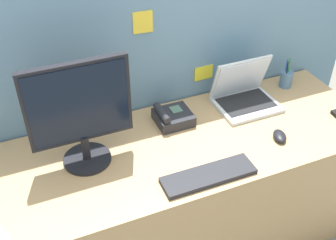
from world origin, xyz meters
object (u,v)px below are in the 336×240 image
at_px(desk_phone, 172,117).
at_px(pen_cup, 286,79).
at_px(laptop, 244,93).
at_px(keyboard_main, 209,175).
at_px(desktop_monitor, 80,111).
at_px(computer_mouse_right_hand, 280,136).

xyz_separation_m(desk_phone, pen_cup, (0.73, 0.06, 0.02)).
distance_m(laptop, pen_cup, 0.31).
relative_size(keyboard_main, pen_cup, 2.32).
relative_size(desk_phone, pen_cup, 0.99).
distance_m(laptop, keyboard_main, 0.61).
bearing_deg(desk_phone, laptop, 1.31).
bearing_deg(keyboard_main, desktop_monitor, 145.30).
xyz_separation_m(keyboard_main, computer_mouse_right_hand, (0.43, 0.10, 0.01)).
relative_size(laptop, desk_phone, 1.80).
height_order(laptop, computer_mouse_right_hand, laptop).
xyz_separation_m(desktop_monitor, desk_phone, (0.47, 0.10, -0.24)).
relative_size(desktop_monitor, pen_cup, 2.75).
relative_size(laptop, pen_cup, 1.78).
height_order(laptop, keyboard_main, laptop).
height_order(desktop_monitor, keyboard_main, desktop_monitor).
relative_size(computer_mouse_right_hand, pen_cup, 0.56).
height_order(desktop_monitor, desk_phone, desktop_monitor).
bearing_deg(desk_phone, keyboard_main, -91.68).
xyz_separation_m(laptop, desk_phone, (-0.42, -0.01, -0.03)).
distance_m(desktop_monitor, computer_mouse_right_hand, 0.95).
relative_size(desktop_monitor, computer_mouse_right_hand, 4.93).
relative_size(desk_phone, keyboard_main, 0.43).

